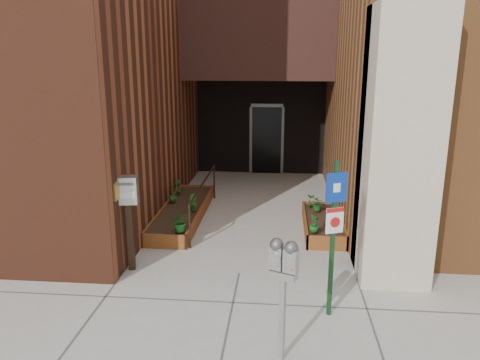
# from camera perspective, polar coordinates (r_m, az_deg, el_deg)

# --- Properties ---
(ground) EXTENTS (80.00, 80.00, 0.00)m
(ground) POSITION_cam_1_polar(r_m,az_deg,el_deg) (8.22, -0.12, -11.30)
(ground) COLOR #9E9991
(ground) RESTS_ON ground
(architecture) EXTENTS (20.00, 14.60, 10.00)m
(architecture) POSITION_cam_1_polar(r_m,az_deg,el_deg) (14.33, 1.83, 20.29)
(architecture) COLOR #5F2C1B
(architecture) RESTS_ON ground
(planter_left) EXTENTS (0.90, 3.60, 0.30)m
(planter_left) POSITION_cam_1_polar(r_m,az_deg,el_deg) (10.87, -6.96, -3.99)
(planter_left) COLOR brown
(planter_left) RESTS_ON ground
(planter_right) EXTENTS (0.80, 2.20, 0.30)m
(planter_right) POSITION_cam_1_polar(r_m,az_deg,el_deg) (10.21, 10.07, -5.38)
(planter_right) COLOR brown
(planter_right) RESTS_ON ground
(handrail) EXTENTS (0.04, 3.34, 0.90)m
(handrail) POSITION_cam_1_polar(r_m,az_deg,el_deg) (10.55, -4.47, -1.02)
(handrail) COLOR black
(handrail) RESTS_ON ground
(parking_meter) EXTENTS (0.36, 0.25, 1.58)m
(parking_meter) POSITION_cam_1_polar(r_m,az_deg,el_deg) (5.60, 5.31, -10.64)
(parking_meter) COLOR gray
(parking_meter) RESTS_ON ground
(sign_post) EXTENTS (0.30, 0.14, 2.29)m
(sign_post) POSITION_cam_1_polar(r_m,az_deg,el_deg) (6.57, 11.38, -5.22)
(sign_post) COLOR #14391A
(sign_post) RESTS_ON ground
(payment_dropbox) EXTENTS (0.37, 0.30, 1.68)m
(payment_dropbox) POSITION_cam_1_polar(r_m,az_deg,el_deg) (8.15, -13.46, -2.77)
(payment_dropbox) COLOR black
(payment_dropbox) RESTS_ON ground
(shrub_left_a) EXTENTS (0.41, 0.41, 0.40)m
(shrub_left_a) POSITION_cam_1_polar(r_m,az_deg,el_deg) (9.22, -7.26, -5.07)
(shrub_left_a) COLOR #1B611E
(shrub_left_a) RESTS_ON planter_left
(shrub_left_b) EXTENTS (0.29, 0.29, 0.37)m
(shrub_left_b) POSITION_cam_1_polar(r_m,az_deg,el_deg) (10.45, -5.72, -2.71)
(shrub_left_b) COLOR #215B1A
(shrub_left_b) RESTS_ON planter_left
(shrub_left_c) EXTENTS (0.26, 0.26, 0.35)m
(shrub_left_c) POSITION_cam_1_polar(r_m,az_deg,el_deg) (11.10, -8.23, -1.79)
(shrub_left_c) COLOR #255518
(shrub_left_c) RESTS_ON planter_left
(shrub_left_d) EXTENTS (0.29, 0.29, 0.39)m
(shrub_left_d) POSITION_cam_1_polar(r_m,az_deg,el_deg) (11.67, -7.54, -0.82)
(shrub_left_d) COLOR #175217
(shrub_left_d) RESTS_ON planter_left
(shrub_right_a) EXTENTS (0.26, 0.26, 0.34)m
(shrub_right_a) POSITION_cam_1_polar(r_m,az_deg,el_deg) (9.23, 9.05, -5.31)
(shrub_right_a) COLOR #18541D
(shrub_right_a) RESTS_ON planter_right
(shrub_right_b) EXTENTS (0.23, 0.23, 0.31)m
(shrub_right_b) POSITION_cam_1_polar(r_m,az_deg,el_deg) (10.74, 8.52, -2.46)
(shrub_right_b) COLOR #1D5418
(shrub_right_b) RESTS_ON planter_right
(shrub_right_c) EXTENTS (0.41, 0.41, 0.34)m
(shrub_right_c) POSITION_cam_1_polar(r_m,az_deg,el_deg) (10.50, 9.41, -2.84)
(shrub_right_c) COLOR #17531B
(shrub_right_c) RESTS_ON planter_right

